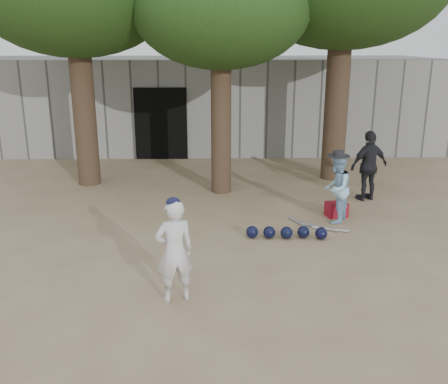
{
  "coord_description": "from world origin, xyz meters",
  "views": [
    {
      "loc": [
        0.42,
        -7.54,
        3.53
      ],
      "look_at": [
        0.6,
        1.0,
        0.95
      ],
      "focal_mm": 40.0,
      "sensor_mm": 36.0,
      "label": 1
    }
  ],
  "objects_px": {
    "spectator_blue": "(336,189)",
    "red_bag": "(336,209)",
    "spectator_dark": "(369,166)",
    "boy_player": "(175,251)"
  },
  "relations": [
    {
      "from": "boy_player",
      "to": "red_bag",
      "type": "relative_size",
      "value": 3.55
    },
    {
      "from": "spectator_blue",
      "to": "red_bag",
      "type": "height_order",
      "value": "spectator_blue"
    },
    {
      "from": "red_bag",
      "to": "spectator_dark",
      "type": "bearing_deg",
      "value": 49.32
    },
    {
      "from": "spectator_dark",
      "to": "red_bag",
      "type": "height_order",
      "value": "spectator_dark"
    },
    {
      "from": "spectator_dark",
      "to": "red_bag",
      "type": "bearing_deg",
      "value": 28.85
    },
    {
      "from": "spectator_blue",
      "to": "red_bag",
      "type": "distance_m",
      "value": 0.65
    },
    {
      "from": "spectator_blue",
      "to": "spectator_dark",
      "type": "xyz_separation_m",
      "value": [
        1.09,
        1.46,
        0.11
      ]
    },
    {
      "from": "spectator_blue",
      "to": "spectator_dark",
      "type": "distance_m",
      "value": 1.82
    },
    {
      "from": "spectator_blue",
      "to": "red_bag",
      "type": "relative_size",
      "value": 3.35
    },
    {
      "from": "boy_player",
      "to": "spectator_blue",
      "type": "bearing_deg",
      "value": -151.07
    }
  ]
}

